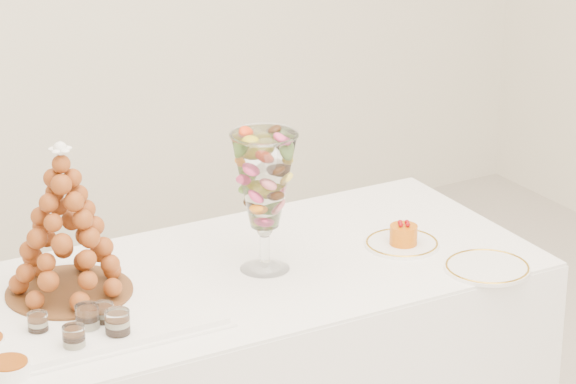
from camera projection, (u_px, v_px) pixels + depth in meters
lace_tray at (64, 311)px, 3.26m from camera, size 0.67×0.51×0.02m
macaron_vase at (264, 183)px, 3.43m from camera, size 0.17×0.17×0.36m
cake_plate at (402, 244)px, 3.65m from camera, size 0.20×0.20×0.01m
spare_plate at (487, 268)px, 3.51m from camera, size 0.22×0.22×0.01m
verrine_a at (38, 326)px, 3.14m from camera, size 0.06×0.06×0.06m
verrine_b at (88, 321)px, 3.15m from camera, size 0.07×0.07×0.08m
verrine_c at (104, 317)px, 3.18m from camera, size 0.06×0.06×0.07m
verrine_d at (74, 341)px, 3.07m from camera, size 0.05×0.05×0.07m
verrine_e at (118, 326)px, 3.12m from camera, size 0.06×0.06×0.08m
ramekin_front at (9, 369)px, 2.98m from camera, size 0.10×0.10×0.03m
croquembouche at (65, 221)px, 3.26m from camera, size 0.31×0.31×0.39m
mousse_cake at (404, 234)px, 3.63m from camera, size 0.07×0.07×0.07m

